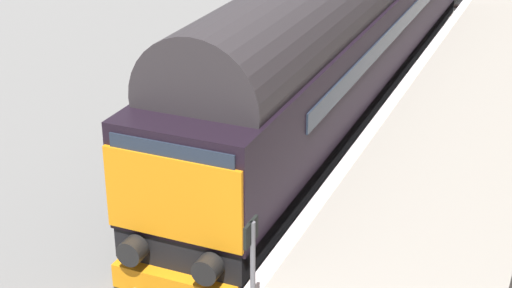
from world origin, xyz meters
name	(u,v)px	position (x,y,z in m)	size (l,w,h in m)	color
ground_plane	(253,210)	(0.00, 0.00, 0.00)	(140.00, 140.00, 0.00)	slate
track_main	(253,208)	(0.00, 0.00, 0.06)	(2.50, 60.00, 0.15)	slate
station_platform	(418,223)	(3.60, 0.00, 0.50)	(4.00, 44.00, 1.01)	#A39C8F
diesel_locomotive	(345,25)	(0.00, 6.35, 2.49)	(2.74, 20.12, 4.68)	black
signal_post_mid	(254,30)	(-1.84, 4.32, 2.69)	(0.44, 0.22, 4.29)	gray
platform_number_sign	(252,257)	(2.10, -4.90, 2.20)	(0.10, 0.44, 1.79)	slate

